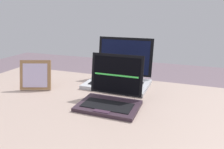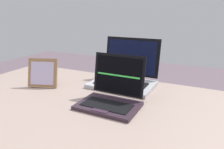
# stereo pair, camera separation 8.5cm
# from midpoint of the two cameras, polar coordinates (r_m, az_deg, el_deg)

# --- Properties ---
(desk) EXTENTS (1.62, 0.84, 0.74)m
(desk) POSITION_cam_midpoint_polar(r_m,az_deg,el_deg) (0.95, -5.74, -12.21)
(desk) COLOR #A38C80
(desk) RESTS_ON ground
(laptop_front) EXTENTS (0.26, 0.21, 0.21)m
(laptop_front) POSITION_cam_midpoint_polar(r_m,az_deg,el_deg) (0.90, -2.96, -5.74)
(laptop_front) COLOR #31222C
(laptop_front) RESTS_ON desk
(laptop_rear) EXTENTS (0.34, 0.27, 0.25)m
(laptop_rear) POSITION_cam_midpoint_polar(r_m,az_deg,el_deg) (1.16, -0.04, -0.30)
(laptop_rear) COLOR #B4B6BB
(laptop_rear) RESTS_ON desk
(photo_frame) EXTENTS (0.17, 0.11, 0.15)m
(photo_frame) POSITION_cam_midpoint_polar(r_m,az_deg,el_deg) (1.16, -22.17, -0.21)
(photo_frame) COLOR #956A43
(photo_frame) RESTS_ON desk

